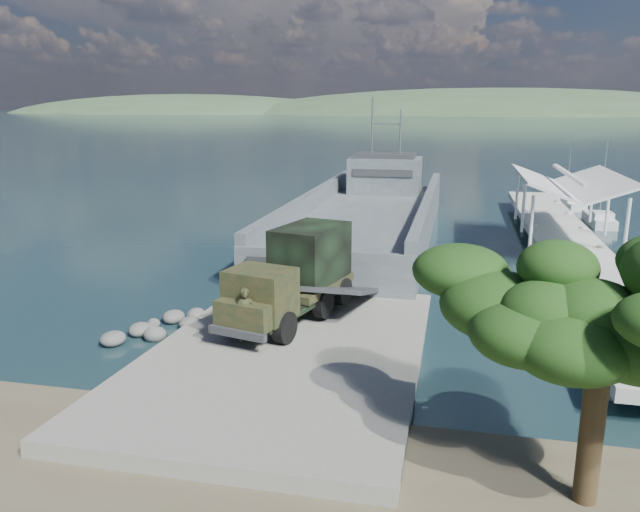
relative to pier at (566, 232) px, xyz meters
The scene contains 11 objects.
ground 22.89m from the pier, 124.71° to the right, with size 1400.00×1400.00×0.00m, color #19363C.
boat_ramp 23.70m from the pier, 123.33° to the right, with size 10.00×18.00×0.50m, color gray.
shoreline_rocks 26.55m from the pier, 136.42° to the right, with size 3.20×5.60×0.90m, color #565654, non-canonical shape.
distant_headlands 542.50m from the pier, 86.09° to the left, with size 1000.00×240.00×48.00m, color #354E31, non-canonical shape.
pier is the anchor object (origin of this frame).
landing_craft 13.81m from the pier, 165.15° to the left, with size 9.50×36.88×10.93m.
military_truck 21.42m from the pier, 129.53° to the right, with size 4.42×8.52×3.79m.
soldier 25.16m from the pier, 125.16° to the right, with size 0.74×0.49×2.03m, color black.
sailboat_near 12.79m from the pier, 69.37° to the left, with size 1.67×5.71×6.95m.
sailboat_far 20.65m from the pier, 80.92° to the left, with size 3.01×5.57×6.52m.
overhang_tree 27.60m from the pier, 98.69° to the right, with size 6.99×6.44×6.35m.
Camera 1 is at (5.97, -22.80, 9.60)m, focal length 35.00 mm.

